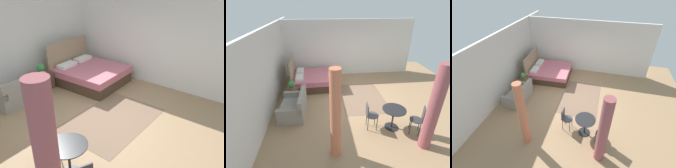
{
  "view_description": "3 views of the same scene",
  "coord_description": "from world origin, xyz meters",
  "views": [
    {
      "loc": [
        -3.93,
        -3.29,
        3.42
      ],
      "look_at": [
        0.59,
        0.15,
        0.77
      ],
      "focal_mm": 38.08,
      "sensor_mm": 36.0,
      "label": 1
    },
    {
      "loc": [
        -5.84,
        1.52,
        3.67
      ],
      "look_at": [
        -0.34,
        0.91,
        0.94
      ],
      "focal_mm": 27.1,
      "sensor_mm": 36.0,
      "label": 2
    },
    {
      "loc": [
        -5.8,
        -0.97,
        4.96
      ],
      "look_at": [
        -0.35,
        0.48,
        1.03
      ],
      "focal_mm": 26.37,
      "sensor_mm": 36.0,
      "label": 3
    }
  ],
  "objects": [
    {
      "name": "ground_plane",
      "position": [
        0.0,
        0.0,
        -0.01
      ],
      "size": [
        8.71,
        9.74,
        0.02
      ],
      "primitive_type": "cube",
      "color": "#9E7A56"
    },
    {
      "name": "wall_back",
      "position": [
        0.0,
        3.37,
        1.44
      ],
      "size": [
        8.71,
        0.12,
        2.89
      ],
      "primitive_type": "cube",
      "color": "silver",
      "rests_on": "ground"
    },
    {
      "name": "wall_right",
      "position": [
        2.86,
        0.0,
        1.44
      ],
      "size": [
        0.12,
        6.74,
        2.89
      ],
      "primitive_type": "cube",
      "color": "silver",
      "rests_on": "ground"
    },
    {
      "name": "area_rug",
      "position": [
        0.18,
        -0.18,
        0.0
      ],
      "size": [
        2.5,
        1.74,
        0.01
      ],
      "primitive_type": "cube",
      "color": "#7F604C",
      "rests_on": "ground"
    },
    {
      "name": "bed",
      "position": [
        1.56,
        1.83,
        0.32
      ],
      "size": [
        1.97,
        2.21,
        1.36
      ],
      "color": "#473323",
      "rests_on": "ground"
    },
    {
      "name": "couch",
      "position": [
        -0.68,
        2.51,
        0.28
      ],
      "size": [
        1.38,
        0.89,
        0.83
      ],
      "color": "gray",
      "rests_on": "ground"
    },
    {
      "name": "nightstand",
      "position": [
        0.33,
        2.71,
        0.26
      ],
      "size": [
        0.5,
        0.45,
        0.51
      ],
      "color": "brown",
      "rests_on": "ground"
    },
    {
      "name": "potted_plant",
      "position": [
        0.23,
        2.68,
        0.71
      ],
      "size": [
        0.26,
        0.26,
        0.37
      ],
      "color": "#935B3D",
      "rests_on": "nightstand"
    },
    {
      "name": "balcony_table",
      "position": [
        -1.77,
        -0.67,
        0.49
      ],
      "size": [
        0.72,
        0.72,
        0.7
      ],
      "color": "black",
      "rests_on": "ground"
    },
    {
      "name": "cafe_chair_near_window",
      "position": [
        -1.7,
        0.07,
        0.54
      ],
      "size": [
        0.43,
        0.43,
        0.88
      ],
      "color": "#3F3F44",
      "rests_on": "ground"
    },
    {
      "name": "curtain_left",
      "position": [
        -2.61,
        -1.26,
        1.22
      ],
      "size": [
        0.31,
        0.31,
        2.43
      ],
      "color": "#994C51",
      "rests_on": "ground"
    }
  ]
}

